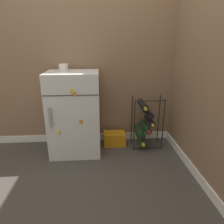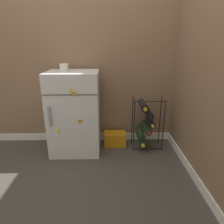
{
  "view_description": "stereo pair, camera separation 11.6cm",
  "coord_description": "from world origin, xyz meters",
  "px_view_note": "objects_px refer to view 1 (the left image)",
  "views": [
    {
      "loc": [
        0.1,
        -1.86,
        1.24
      ],
      "look_at": [
        0.26,
        0.34,
        0.47
      ],
      "focal_mm": 32.0,
      "sensor_mm": 36.0,
      "label": 1
    },
    {
      "loc": [
        0.22,
        -1.86,
        1.24
      ],
      "look_at": [
        0.26,
        0.34,
        0.47
      ],
      "focal_mm": 32.0,
      "sensor_mm": 36.0,
      "label": 2
    }
  ],
  "objects_px": {
    "wine_rack": "(144,123)",
    "fridge_top_cup": "(63,68)",
    "mini_fridge": "(75,114)",
    "soda_box": "(114,139)"
  },
  "relations": [
    {
      "from": "wine_rack",
      "to": "soda_box",
      "type": "height_order",
      "value": "wine_rack"
    },
    {
      "from": "wine_rack",
      "to": "fridge_top_cup",
      "type": "bearing_deg",
      "value": -178.45
    },
    {
      "from": "mini_fridge",
      "to": "soda_box",
      "type": "xyz_separation_m",
      "value": [
        0.47,
        0.12,
        -0.39
      ]
    },
    {
      "from": "fridge_top_cup",
      "to": "mini_fridge",
      "type": "bearing_deg",
      "value": -17.29
    },
    {
      "from": "mini_fridge",
      "to": "wine_rack",
      "type": "distance_m",
      "value": 0.84
    },
    {
      "from": "wine_rack",
      "to": "soda_box",
      "type": "bearing_deg",
      "value": 169.29
    },
    {
      "from": "soda_box",
      "to": "fridge_top_cup",
      "type": "bearing_deg",
      "value": -170.58
    },
    {
      "from": "soda_box",
      "to": "mini_fridge",
      "type": "bearing_deg",
      "value": -165.58
    },
    {
      "from": "wine_rack",
      "to": "fridge_top_cup",
      "type": "height_order",
      "value": "fridge_top_cup"
    },
    {
      "from": "mini_fridge",
      "to": "wine_rack",
      "type": "xyz_separation_m",
      "value": [
        0.83,
        0.05,
        -0.16
      ]
    }
  ]
}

